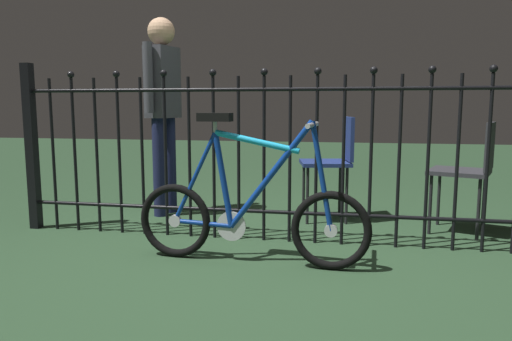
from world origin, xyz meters
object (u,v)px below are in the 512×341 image
chair_charcoal (471,165)px  person_visitor (163,99)px  chair_navy (334,156)px  bicycle (249,213)px

chair_charcoal → person_visitor: size_ratio=0.49×
chair_charcoal → chair_navy: size_ratio=0.97×
bicycle → person_visitor: 1.67m
chair_charcoal → person_visitor: (-2.44, 0.19, 0.49)m
person_visitor → bicycle: bearing=-49.3°
bicycle → chair_charcoal: 1.75m
bicycle → chair_charcoal: bearing=33.4°
chair_navy → chair_charcoal: bearing=-14.6°
person_visitor → chair_navy: bearing=2.6°
chair_charcoal → bicycle: bearing=-146.6°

